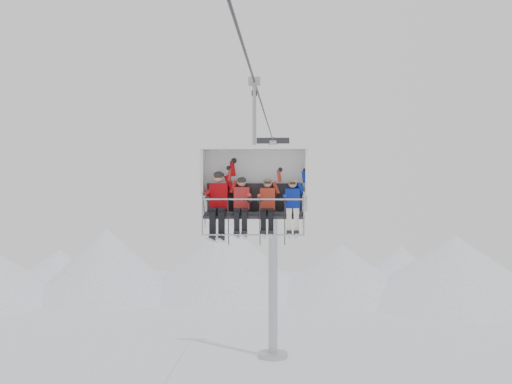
{
  "coord_description": "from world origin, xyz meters",
  "views": [
    {
      "loc": [
        0.81,
        -17.18,
        10.72
      ],
      "look_at": [
        0.0,
        0.0,
        10.48
      ],
      "focal_mm": 45.0,
      "sensor_mm": 36.0,
      "label": 1
    }
  ],
  "objects_px": {
    "skier_far_left": "(218,201)",
    "lift_tower_right": "(273,263)",
    "skier_center_right": "(268,204)",
    "skier_center_left": "(242,204)",
    "chairlift_carrier": "(255,182)",
    "skier_far_right": "(293,205)"
  },
  "relations": [
    {
      "from": "chairlift_carrier",
      "to": "skier_far_right",
      "type": "distance_m",
      "value": 1.17
    },
    {
      "from": "chairlift_carrier",
      "to": "skier_far_left",
      "type": "xyz_separation_m",
      "value": [
        -0.9,
        -0.3,
        -0.48
      ]
    },
    {
      "from": "lift_tower_right",
      "to": "skier_far_left",
      "type": "height_order",
      "value": "lift_tower_right"
    },
    {
      "from": "lift_tower_right",
      "to": "chairlift_carrier",
      "type": "distance_m",
      "value": 23.29
    },
    {
      "from": "skier_far_left",
      "to": "skier_center_left",
      "type": "relative_size",
      "value": 1.08
    },
    {
      "from": "skier_center_right",
      "to": "skier_center_left",
      "type": "bearing_deg",
      "value": 179.6
    },
    {
      "from": "lift_tower_right",
      "to": "skier_far_left",
      "type": "distance_m",
      "value": 23.51
    },
    {
      "from": "skier_center_left",
      "to": "skier_far_right",
      "type": "distance_m",
      "value": 1.29
    },
    {
      "from": "skier_far_right",
      "to": "skier_far_left",
      "type": "bearing_deg",
      "value": 179.27
    },
    {
      "from": "skier_center_right",
      "to": "lift_tower_right",
      "type": "bearing_deg",
      "value": 90.85
    },
    {
      "from": "lift_tower_right",
      "to": "skier_far_left",
      "type": "relative_size",
      "value": 7.43
    },
    {
      "from": "chairlift_carrier",
      "to": "skier_far_right",
      "type": "height_order",
      "value": "chairlift_carrier"
    },
    {
      "from": "chairlift_carrier",
      "to": "skier_center_left",
      "type": "bearing_deg",
      "value": -134.49
    },
    {
      "from": "skier_far_left",
      "to": "skier_center_right",
      "type": "distance_m",
      "value": 1.24
    },
    {
      "from": "skier_far_left",
      "to": "skier_center_left",
      "type": "xyz_separation_m",
      "value": [
        0.59,
        -0.02,
        -0.07
      ]
    },
    {
      "from": "skier_far_right",
      "to": "skier_center_left",
      "type": "bearing_deg",
      "value": 179.68
    },
    {
      "from": "skier_far_left",
      "to": "lift_tower_right",
      "type": "bearing_deg",
      "value": 87.77
    },
    {
      "from": "skier_center_right",
      "to": "skier_far_right",
      "type": "relative_size",
      "value": 1.0
    },
    {
      "from": "skier_far_left",
      "to": "skier_center_left",
      "type": "bearing_deg",
      "value": -1.63
    },
    {
      "from": "chairlift_carrier",
      "to": "skier_far_left",
      "type": "relative_size",
      "value": 2.2
    },
    {
      "from": "lift_tower_right",
      "to": "skier_center_right",
      "type": "xyz_separation_m",
      "value": [
        0.34,
        -23.08,
        4.4
      ]
    },
    {
      "from": "skier_far_left",
      "to": "skier_center_right",
      "type": "xyz_separation_m",
      "value": [
        1.24,
        -0.02,
        -0.08
      ]
    }
  ]
}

